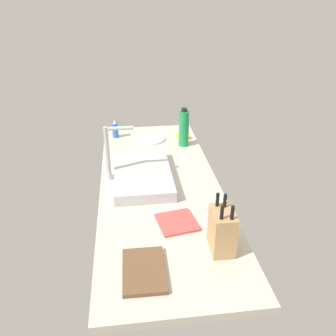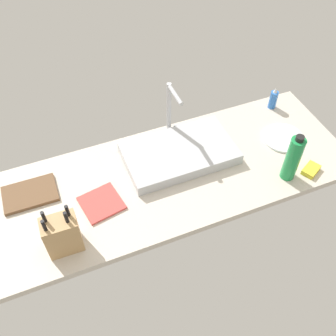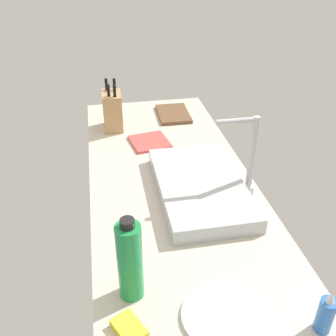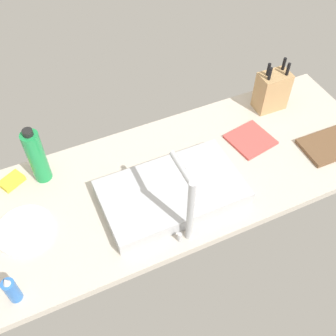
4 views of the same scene
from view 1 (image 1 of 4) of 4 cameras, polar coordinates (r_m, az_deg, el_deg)
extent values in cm
cube|color=beige|center=(192.05, -1.36, -3.07)|extent=(173.91, 64.39, 3.50)
cube|color=#B7BABF|center=(195.28, -4.17, -1.00)|extent=(53.32, 31.05, 5.83)
cylinder|color=#B7BABF|center=(191.51, -9.82, 2.27)|extent=(2.40, 2.40, 31.00)
cylinder|color=#B7BABF|center=(185.49, -7.93, 6.44)|extent=(2.00, 14.52, 2.00)
cylinder|color=#B7BABF|center=(200.72, -9.49, -0.78)|extent=(1.60, 1.60, 4.00)
cube|color=tan|center=(144.18, 8.81, -10.11)|extent=(14.01, 9.33, 18.24)
cylinder|color=black|center=(133.99, 10.46, -7.18)|extent=(1.43, 1.43, 5.82)
cylinder|color=black|center=(133.43, 8.79, -7.19)|extent=(1.43, 1.43, 5.82)
cylinder|color=black|center=(140.35, 9.27, -5.28)|extent=(1.43, 1.43, 5.82)
cylinder|color=black|center=(140.53, 8.08, -5.14)|extent=(1.43, 1.43, 5.82)
cube|color=brown|center=(138.15, -3.94, -16.34)|extent=(24.21, 16.57, 1.80)
cylinder|color=blue|center=(250.81, -8.60, 6.10)|extent=(4.23, 4.23, 10.25)
cone|color=silver|center=(248.49, -8.70, 7.50)|extent=(2.32, 2.32, 2.80)
cylinder|color=#1E8E47|center=(232.78, 2.58, 6.43)|extent=(6.77, 6.77, 23.80)
cylinder|color=black|center=(228.34, 2.65, 9.47)|extent=(3.72, 3.72, 2.20)
cylinder|color=white|center=(245.71, -3.01, 4.77)|extent=(21.07, 21.07, 1.20)
cube|color=#CC4C47|center=(161.34, 1.47, -8.84)|extent=(19.77, 19.41, 1.20)
cube|color=yellow|center=(248.09, 2.52, 5.17)|extent=(10.76, 9.50, 2.40)
camera|label=2|loc=(1.78, 49.84, 35.20)|focal=42.28mm
camera|label=3|loc=(2.89, 1.04, 25.72)|focal=41.41mm
camera|label=4|loc=(2.26, -32.16, 32.18)|focal=43.70mm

